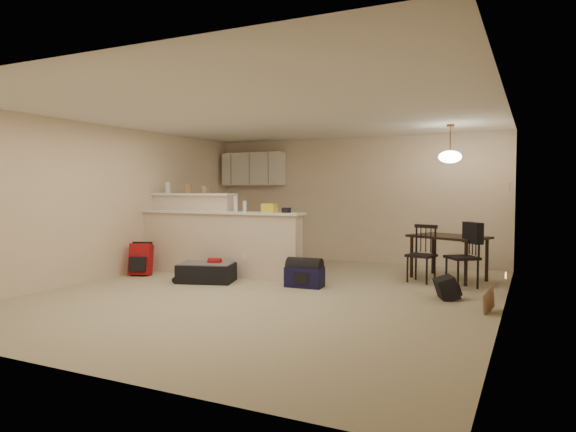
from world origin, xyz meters
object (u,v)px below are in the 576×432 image
Objects in this scene: dining_chair_near at (421,254)px; suitcase at (207,273)px; pendant_lamp at (450,156)px; red_backpack at (141,260)px; navy_duffel at (305,277)px; black_daypack at (447,288)px; dining_table at (449,241)px; dining_chair_far at (462,256)px.

dining_chair_near reaches higher than suitcase.
pendant_lamp is at bearing 65.62° from dining_chair_near.
dining_chair_near is 1.69× the size of red_backpack.
navy_duffel is 1.67× the size of black_daypack.
dining_table is at bearing 37.10° from navy_duffel.
navy_duffel is 2.05m from black_daypack.
pendant_lamp is 1.64m from dining_chair_near.
pendant_lamp is 1.87× the size of black_daypack.
pendant_lamp is at bearing 11.64° from suitcase.
dining_table is at bearing -14.98° from black_daypack.
dining_chair_near is 4.65m from red_backpack.
black_daypack is at bearing -58.10° from dining_table.
navy_duffel is at bearing -15.63° from red_backpack.
suitcase is 3.63m from black_daypack.
suitcase is (-3.40, -1.89, -1.85)m from pendant_lamp.
dining_chair_far reaches higher than suitcase.
pendant_lamp reaches higher than red_backpack.
navy_duffel is at bearing -138.90° from pendant_lamp.
dining_table is 2.19× the size of pendant_lamp.
dining_chair_near is at bearing -103.43° from dining_table.
dining_table is 1.50× the size of dining_chair_near.
pendant_lamp reaches higher than dining_table.
dining_table is 1.66m from black_daypack.
red_backpack is at bearing -179.16° from navy_duffel.
dining_table is 4.10× the size of black_daypack.
black_daypack is at bearing -82.28° from pendant_lamp.
black_daypack is at bearing -50.34° from dining_chair_near.
red_backpack is (-4.77, -1.85, -1.72)m from pendant_lamp.
dining_chair_far is 2.88× the size of black_daypack.
navy_duffel reaches higher than suitcase.
dining_table is 2.55× the size of red_backpack.
pendant_lamp is at bearing 37.10° from navy_duffel.
suitcase is at bearing -173.39° from navy_duffel.
dining_table reaches higher than red_backpack.
navy_duffel is (2.93, 0.25, -0.12)m from red_backpack.
pendant_lamp reaches higher than dining_chair_near.
suitcase is 1.59m from navy_duffel.
red_backpack is 1.61× the size of black_daypack.
pendant_lamp reaches higher than black_daypack.
red_backpack is 2.95m from navy_duffel.
suitcase is 1.60× the size of red_backpack.
navy_duffel is (-2.12, -0.99, -0.32)m from dining_chair_far.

